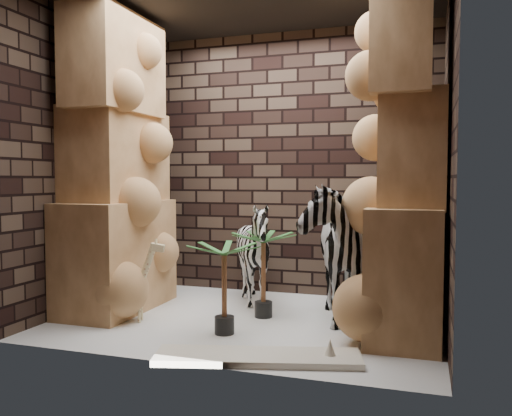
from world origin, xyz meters
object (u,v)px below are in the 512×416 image
(palm_back, at_px, (224,288))
(surfboard, at_px, (258,357))
(palm_front, at_px, (263,274))
(giraffe_toy, at_px, (129,279))
(zebra_left, at_px, (255,259))
(zebra_right, at_px, (329,239))

(palm_back, distance_m, surfboard, 0.81)
(palm_front, height_order, palm_back, palm_front)
(giraffe_toy, xyz_separation_m, surfboard, (1.46, -0.64, -0.37))
(giraffe_toy, distance_m, surfboard, 1.64)
(zebra_left, height_order, palm_front, zebra_left)
(zebra_left, height_order, surfboard, zebra_left)
(palm_front, bearing_deg, zebra_left, 118.69)
(giraffe_toy, distance_m, palm_back, 0.99)
(zebra_left, bearing_deg, palm_back, -70.29)
(zebra_left, bearing_deg, palm_front, -45.09)
(zebra_right, distance_m, zebra_left, 0.92)
(zebra_right, relative_size, surfboard, 1.01)
(giraffe_toy, xyz_separation_m, palm_back, (0.99, -0.10, -0.00))
(zebra_right, relative_size, palm_back, 1.92)
(surfboard, bearing_deg, zebra_left, 94.07)
(giraffe_toy, distance_m, palm_front, 1.26)
(zebra_left, distance_m, palm_front, 0.47)
(zebra_left, xyz_separation_m, palm_front, (0.22, -0.41, -0.08))
(giraffe_toy, bearing_deg, zebra_left, 29.78)
(zebra_right, bearing_deg, palm_back, -153.27)
(zebra_right, distance_m, palm_front, 0.71)
(zebra_left, xyz_separation_m, surfboard, (0.54, -1.57, -0.47))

